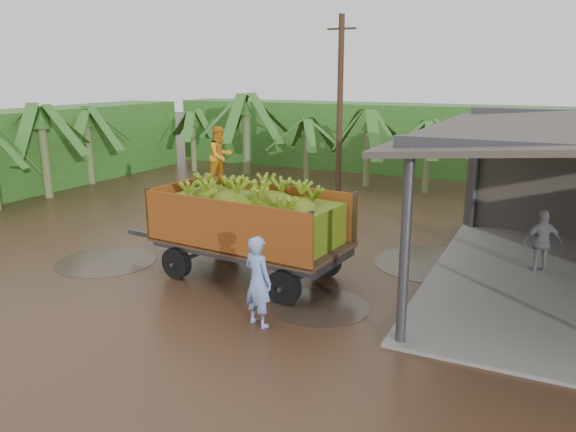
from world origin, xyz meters
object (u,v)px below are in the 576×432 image
object	(u,v)px
man_blue	(258,281)
utility_pole	(340,109)
man_grey	(542,242)
banana_trailer	(250,222)

from	to	relation	value
man_blue	utility_pole	xyz separation A→B (m)	(-2.88, 12.29, 2.80)
man_grey	banana_trailer	bearing A→B (deg)	1.49
man_blue	utility_pole	size ratio (longest dim) A/B	0.26
banana_trailer	man_grey	size ratio (longest dim) A/B	4.01
man_blue	man_grey	world-z (taller)	man_blue
banana_trailer	utility_pole	distance (m)	10.21
banana_trailer	utility_pole	size ratio (longest dim) A/B	0.94
banana_trailer	utility_pole	world-z (taller)	utility_pole
man_grey	utility_pole	distance (m)	10.66
banana_trailer	man_blue	size ratio (longest dim) A/B	3.55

